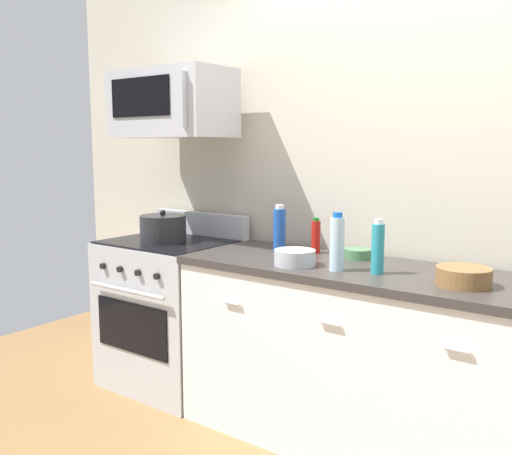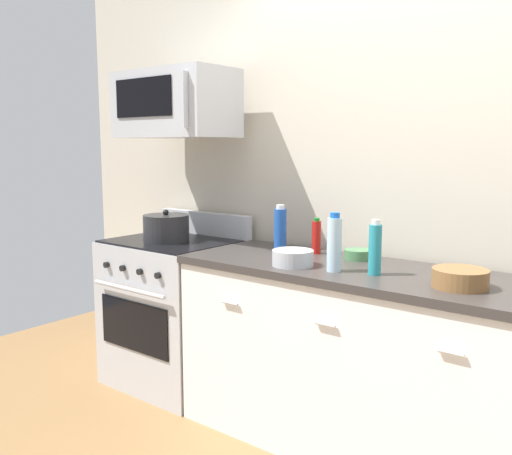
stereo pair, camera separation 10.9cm
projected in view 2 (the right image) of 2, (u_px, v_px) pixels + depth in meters
name	position (u px, v px, depth m)	size (l,w,h in m)	color
back_wall	(452.00, 177.00, 2.77)	(5.49, 0.10, 2.70)	beige
counter_unit	(412.00, 374.00, 2.58)	(2.40, 0.66, 0.92)	white
range_oven	(174.00, 310.00, 3.54)	(0.76, 0.69, 1.07)	#B7BABF
microwave	(175.00, 104.00, 3.39)	(0.74, 0.44, 0.40)	#B7BABF
bottle_soda_blue	(280.00, 229.00, 3.09)	(0.07, 0.07, 0.26)	#1E4CA5
bottle_water_clear	(334.00, 244.00, 2.59)	(0.07, 0.07, 0.28)	silver
bottle_dish_soap	(375.00, 249.00, 2.53)	(0.06, 0.06, 0.25)	teal
bottle_hot_sauce_red	(316.00, 237.00, 3.03)	(0.05, 0.05, 0.20)	#B21914
bowl_steel_prep	(293.00, 257.00, 2.73)	(0.20, 0.20, 0.08)	#B2B5BA
bowl_green_glaze	(358.00, 254.00, 2.89)	(0.14, 0.14, 0.05)	#477A4C
bowl_wooden_salad	(460.00, 278.00, 2.31)	(0.23, 0.23, 0.08)	brown
stockpot	(166.00, 228.00, 3.42)	(0.28, 0.28, 0.19)	#262628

